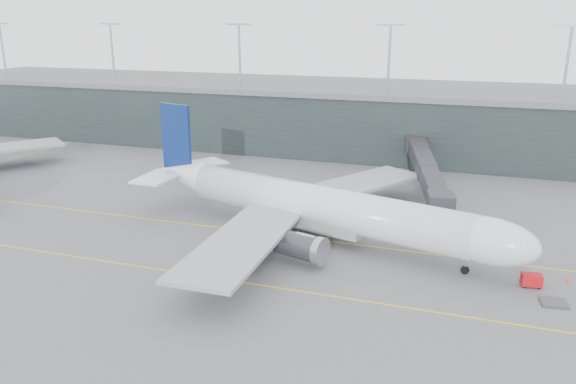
% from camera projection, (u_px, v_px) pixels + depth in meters
% --- Properties ---
extents(ground, '(320.00, 320.00, 0.00)m').
position_uv_depth(ground, '(300.00, 227.00, 85.56)').
color(ground, '#56565B').
rests_on(ground, ground).
extents(taxiline_a, '(160.00, 0.25, 0.02)m').
position_uv_depth(taxiline_a, '(292.00, 237.00, 81.94)').
color(taxiline_a, yellow).
rests_on(taxiline_a, ground).
extents(taxiline_b, '(160.00, 0.25, 0.02)m').
position_uv_depth(taxiline_b, '(251.00, 284.00, 67.44)').
color(taxiline_b, yellow).
rests_on(taxiline_b, ground).
extents(taxiline_lead_main, '(0.25, 60.00, 0.02)m').
position_uv_depth(taxiline_lead_main, '(359.00, 193.00, 102.17)').
color(taxiline_lead_main, yellow).
rests_on(taxiline_lead_main, ground).
extents(taxiline_lead_adj, '(0.25, 60.00, 0.02)m').
position_uv_depth(taxiline_lead_adj, '(9.00, 160.00, 126.35)').
color(taxiline_lead_adj, yellow).
rests_on(taxiline_lead_adj, ground).
extents(terminal, '(240.00, 36.00, 29.00)m').
position_uv_depth(terminal, '(371.00, 117.00, 135.85)').
color(terminal, '#1D2726').
rests_on(terminal, ground).
extents(main_aircraft, '(60.51, 55.67, 17.23)m').
position_uv_depth(main_aircraft, '(320.00, 207.00, 79.91)').
color(main_aircraft, white).
rests_on(main_aircraft, ground).
extents(jet_bridge, '(12.59, 47.35, 7.26)m').
position_uv_depth(jet_bridge, '(430.00, 162.00, 102.19)').
color(jet_bridge, '#28282D').
rests_on(jet_bridge, ground).
extents(gse_cart, '(2.49, 1.79, 1.57)m').
position_uv_depth(gse_cart, '(531.00, 280.00, 66.51)').
color(gse_cart, red).
rests_on(gse_cart, ground).
extents(baggage_dolly, '(3.11, 2.64, 0.28)m').
position_uv_depth(baggage_dolly, '(554.00, 303.00, 62.61)').
color(baggage_dolly, '#3D3C42').
rests_on(baggage_dolly, ground).
extents(uld_a, '(2.06, 1.76, 1.66)m').
position_uv_depth(uld_a, '(290.00, 198.00, 96.89)').
color(uld_a, '#333438').
rests_on(uld_a, ground).
extents(uld_b, '(2.70, 2.42, 2.04)m').
position_uv_depth(uld_b, '(313.00, 196.00, 97.22)').
color(uld_b, '#333438').
rests_on(uld_b, ground).
extents(uld_c, '(2.71, 2.41, 2.07)m').
position_uv_depth(uld_c, '(322.00, 201.00, 94.25)').
color(uld_c, '#333438').
rests_on(uld_c, ground).
extents(cone_nose, '(0.48, 0.48, 0.77)m').
position_uv_depth(cone_nose, '(568.00, 280.00, 67.50)').
color(cone_nose, '#FE430E').
rests_on(cone_nose, ground).
extents(cone_wing_stbd, '(0.42, 0.42, 0.67)m').
position_uv_depth(cone_wing_stbd, '(346.00, 289.00, 65.50)').
color(cone_wing_stbd, orange).
rests_on(cone_wing_stbd, ground).
extents(cone_wing_port, '(0.44, 0.44, 0.71)m').
position_uv_depth(cone_wing_port, '(379.00, 212.00, 91.54)').
color(cone_wing_port, orange).
rests_on(cone_wing_port, ground).
extents(cone_tail, '(0.49, 0.49, 0.78)m').
position_uv_depth(cone_tail, '(213.00, 243.00, 78.79)').
color(cone_tail, red).
rests_on(cone_tail, ground).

